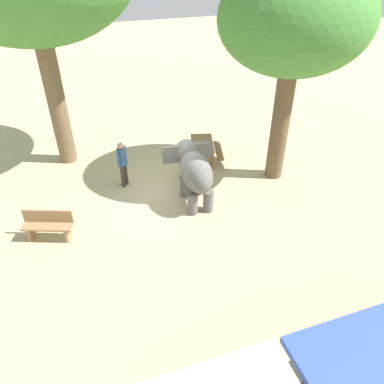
% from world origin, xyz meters
% --- Properties ---
extents(ground_plane, '(60.00, 60.00, 0.00)m').
position_xyz_m(ground_plane, '(0.00, 0.00, 0.00)').
color(ground_plane, tan).
extents(elephant, '(1.66, 2.47, 1.71)m').
position_xyz_m(elephant, '(-0.61, 0.78, 1.09)').
color(elephant, slate).
rests_on(elephant, ground_plane).
extents(person_handler, '(0.37, 0.40, 1.62)m').
position_xyz_m(person_handler, '(1.38, -0.73, 0.95)').
color(person_handler, '#3F3833').
rests_on(person_handler, ground_plane).
extents(shade_tree_main, '(4.52, 4.14, 6.80)m').
position_xyz_m(shade_tree_main, '(-3.79, 0.35, 5.13)').
color(shade_tree_main, brown).
rests_on(shade_tree_main, ground_plane).
extents(wooden_bench, '(1.45, 0.87, 0.88)m').
position_xyz_m(wooden_bench, '(3.88, 1.26, 0.47)').
color(wooden_bench, '#9E7A51').
rests_on(wooden_bench, ground_plane).
extents(picnic_table_near, '(1.83, 1.85, 0.78)m').
position_xyz_m(picnic_table_near, '(-1.71, -1.42, 0.59)').
color(picnic_table_near, olive).
rests_on(picnic_table_near, ground_plane).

